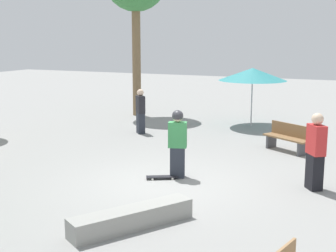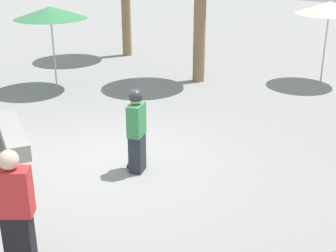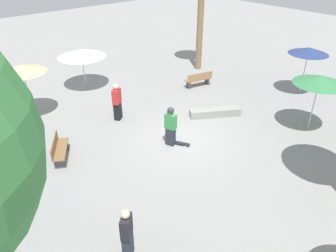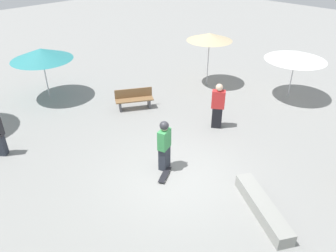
# 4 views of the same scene
# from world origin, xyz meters

# --- Properties ---
(ground_plane) EXTENTS (60.00, 60.00, 0.00)m
(ground_plane) POSITION_xyz_m (0.00, 0.00, 0.00)
(ground_plane) COLOR gray
(skater_main) EXTENTS (0.51, 0.38, 1.72)m
(skater_main) POSITION_xyz_m (-0.07, -0.52, 0.93)
(skater_main) COLOR #282D38
(skater_main) RESTS_ON ground_plane
(skateboard) EXTENTS (0.80, 0.55, 0.07)m
(skateboard) POSITION_xyz_m (0.22, -0.22, 0.06)
(skateboard) COLOR black
(skateboard) RESTS_ON ground_plane
(concrete_ledge) EXTENTS (1.68, 2.34, 0.37)m
(concrete_ledge) POSITION_xyz_m (-0.54, 2.73, 0.19)
(concrete_ledge) COLOR gray
(concrete_ledge) RESTS_ON ground_plane
(bench_near) EXTENTS (1.59, 1.21, 0.85)m
(bench_near) POSITION_xyz_m (-2.11, -4.43, 0.43)
(bench_near) COLOR #47474C
(bench_near) RESTS_ON ground_plane
(bench_far) EXTENTS (0.81, 1.66, 0.85)m
(bench_far) POSITION_xyz_m (-3.60, 4.70, 0.43)
(bench_far) COLOR #47474C
(bench_far) RESTS_ON ground_plane
(shade_umbrella_green) EXTENTS (2.16, 2.16, 2.52)m
(shade_umbrella_green) POSITION_xyz_m (3.01, 5.02, 2.34)
(shade_umbrella_green) COLOR #B7B7BC
(shade_umbrella_green) RESTS_ON ground_plane
(shade_umbrella_tan) EXTENTS (2.16, 2.16, 2.54)m
(shade_umbrella_tan) POSITION_xyz_m (-6.37, -3.89, 2.37)
(shade_umbrella_tan) COLOR #B7B7BC
(shade_umbrella_tan) RESTS_ON ground_plane
(shade_umbrella_white) EXTENTS (2.63, 2.63, 2.19)m
(shade_umbrella_white) POSITION_xyz_m (-7.78, -0.25, 1.99)
(shade_umbrella_white) COLOR #B7B7BC
(shade_umbrella_white) RESTS_ON ground_plane
(shade_umbrella_navy) EXTENTS (2.03, 2.03, 2.56)m
(shade_umbrella_navy) POSITION_xyz_m (0.73, 8.27, 2.39)
(shade_umbrella_navy) COLOR #B7B7BC
(shade_umbrella_navy) RESTS_ON ground_plane
(bystander_watching) EXTENTS (0.48, 0.49, 1.63)m
(bystander_watching) POSITION_xyz_m (3.30, -4.99, 0.81)
(bystander_watching) COLOR #282D38
(bystander_watching) RESTS_ON ground_plane
(bystander_far) EXTENTS (0.50, 0.56, 1.80)m
(bystander_far) POSITION_xyz_m (-3.33, -0.95, 0.90)
(bystander_far) COLOR black
(bystander_far) RESTS_ON ground_plane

